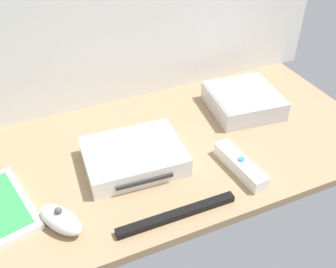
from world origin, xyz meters
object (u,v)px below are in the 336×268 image
Objects in this scene: mini_computer at (243,100)px; sensor_bar at (177,215)px; remote_wand at (240,165)px; game_console at (134,156)px; remote_nunchuk at (60,219)px.

sensor_bar is (-31.25, -26.38, -1.94)cm from mini_computer.
remote_wand is (-13.41, -20.08, -1.13)cm from mini_computer.
game_console reaches higher than remote_wand.
sensor_bar is at bearing -78.75° from game_console.
game_console is 23.06cm from remote_wand.
game_console is at bearing 98.42° from sensor_bar.
remote_wand is at bearing -25.29° from game_console.
game_console is 21.13cm from remote_nunchuk.
remote_nunchuk is 21.47cm from sensor_bar.
remote_nunchuk is at bearing -158.94° from mini_computer.
remote_wand is 18.94cm from sensor_bar.
remote_wand is at bearing 20.20° from sensor_bar.
game_console is 1.17× the size of mini_computer.
remote_wand is (20.18, -11.13, -0.69)cm from game_console.
mini_computer is at bearing 40.92° from sensor_bar.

